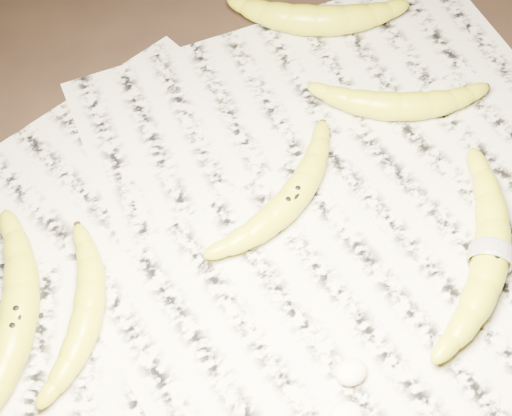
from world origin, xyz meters
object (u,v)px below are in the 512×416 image
banana_left_a (16,323)px  banana_left_b (87,311)px  banana_taped (492,255)px  banana_upper_a (400,104)px  banana_upper_b (317,18)px  banana_center (291,199)px

banana_left_a → banana_left_b: 0.07m
banana_taped → banana_upper_a: (0.03, 0.21, -0.00)m
banana_left_a → banana_upper_b: (0.48, 0.21, 0.00)m
banana_center → banana_upper_a: same height
banana_upper_a → banana_left_b: bearing=-141.6°
banana_upper_b → banana_center: bearing=-96.5°
banana_left_a → banana_left_b: banana_left_a is taller
banana_upper_a → banana_center: bearing=-134.7°
banana_left_b → banana_upper_a: (0.42, 0.07, 0.00)m
banana_left_a → banana_center: bearing=-61.0°
banana_left_a → banana_taped: same height
banana_left_a → banana_center: size_ratio=1.17×
banana_upper_a → banana_left_a: bearing=-145.1°
banana_left_b → banana_upper_a: 0.43m
banana_left_a → banana_center: 0.31m
banana_upper_a → banana_upper_b: banana_upper_b is taller
banana_center → banana_upper_a: (0.18, 0.05, 0.00)m
banana_taped → banana_upper_b: size_ratio=1.15×
banana_taped → banana_upper_a: bearing=36.9°
banana_left_b → banana_center: 0.24m
banana_center → banana_upper_a: bearing=-8.4°
banana_left_a → banana_upper_a: 0.49m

